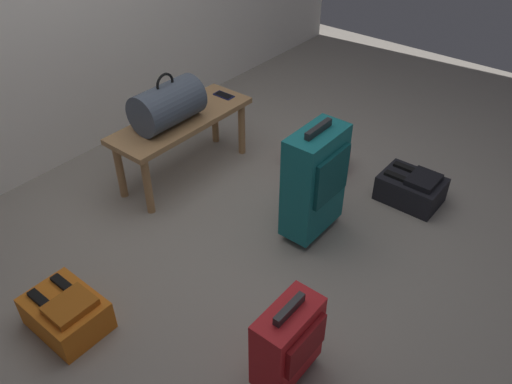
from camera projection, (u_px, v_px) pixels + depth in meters
The scene contains 9 objects.
ground_plane at pixel (259, 234), 3.04m from camera, with size 6.60×6.60×0.00m, color gray.
bench at pixel (182, 127), 3.33m from camera, with size 1.00×0.36×0.43m.
duffel_bag_slate at pixel (167, 105), 3.15m from camera, with size 0.44×0.26×0.34m.
cell_phone at pixel (224, 95), 3.53m from camera, with size 0.07×0.14×0.01m.
suitcase_upright_teal at pixel (315, 181), 2.85m from camera, with size 0.38×0.22×0.72m.
suitcase_small_red at pixel (288, 341), 2.15m from camera, with size 0.32×0.18×0.46m.
backpack_orange at pixel (67, 313), 2.45m from camera, with size 0.28×0.38×0.21m.
backpack_maroon at pixel (316, 155), 3.56m from camera, with size 0.28×0.38×0.21m.
backpack_dark at pixel (411, 188), 3.25m from camera, with size 0.28×0.38×0.21m.
Camera 1 is at (-1.78, -1.42, 2.03)m, focal length 35.98 mm.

